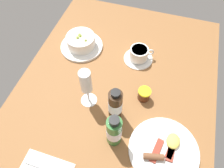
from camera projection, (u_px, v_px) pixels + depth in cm
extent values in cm
cube|color=brown|center=(116.00, 88.00, 94.39)|extent=(110.00, 84.00, 3.00)
cylinder|color=white|center=(82.00, 46.00, 105.45)|extent=(20.52, 20.52, 1.20)
cylinder|color=white|center=(81.00, 41.00, 102.53)|extent=(13.68, 13.68, 5.85)
cylinder|color=beige|center=(80.00, 38.00, 100.76)|extent=(11.76, 11.76, 1.60)
sphere|color=#8EA840|center=(86.00, 41.00, 98.51)|extent=(1.05, 1.05, 1.05)
sphere|color=#8EA840|center=(80.00, 36.00, 100.12)|extent=(1.28, 1.28, 1.28)
sphere|color=#8EA840|center=(78.00, 38.00, 99.51)|extent=(1.35, 1.35, 1.35)
sphere|color=#8EA840|center=(80.00, 35.00, 100.53)|extent=(1.38, 1.38, 1.38)
cube|color=silver|center=(44.00, 167.00, 73.71)|extent=(1.37, 14.01, 0.50)
cylinder|color=white|center=(138.00, 58.00, 101.30)|extent=(13.59, 13.59, 0.90)
cylinder|color=white|center=(139.00, 54.00, 98.55)|extent=(8.52, 8.52, 5.71)
cylinder|color=#331C15|center=(139.00, 50.00, 96.60)|extent=(7.24, 7.24, 1.00)
torus|color=white|center=(150.00, 52.00, 98.60)|extent=(2.12, 3.63, 3.60)
cylinder|color=white|center=(89.00, 100.00, 89.00)|extent=(6.70, 6.70, 0.40)
cylinder|color=white|center=(88.00, 95.00, 85.45)|extent=(0.80, 0.80, 8.14)
cylinder|color=white|center=(86.00, 81.00, 77.78)|extent=(4.43, 4.43, 10.34)
cylinder|color=beige|center=(86.00, 84.00, 79.07)|extent=(3.63, 3.63, 6.21)
cylinder|color=#512513|center=(144.00, 95.00, 87.91)|extent=(4.96, 4.96, 4.58)
cylinder|color=yellow|center=(145.00, 91.00, 85.68)|extent=(5.21, 5.21, 0.80)
cylinder|color=#382314|center=(115.00, 105.00, 79.28)|extent=(5.22, 5.22, 15.13)
cylinder|color=silver|center=(115.00, 106.00, 79.53)|extent=(5.33, 5.33, 5.75)
cylinder|color=black|center=(116.00, 93.00, 72.34)|extent=(3.40, 3.40, 1.59)
cylinder|color=#337233|center=(114.00, 131.00, 73.54)|extent=(5.30, 5.30, 15.21)
cylinder|color=white|center=(114.00, 132.00, 73.79)|extent=(5.41, 5.41, 5.78)
cylinder|color=black|center=(114.00, 121.00, 66.33)|extent=(3.45, 3.45, 2.16)
cylinder|color=white|center=(163.00, 150.00, 76.80)|extent=(25.24, 25.24, 1.40)
cube|color=#A13828|center=(172.00, 147.00, 76.43)|extent=(9.31, 4.32, 0.60)
cube|color=#953828|center=(171.00, 149.00, 76.07)|extent=(9.10, 2.82, 0.60)
cube|color=#9B3828|center=(157.00, 150.00, 75.80)|extent=(9.29, 4.03, 0.60)
cylinder|color=brown|center=(154.00, 157.00, 73.72)|extent=(3.64, 7.31, 2.20)
ellipsoid|color=#F2D859|center=(173.00, 141.00, 76.99)|extent=(6.00, 4.80, 2.40)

